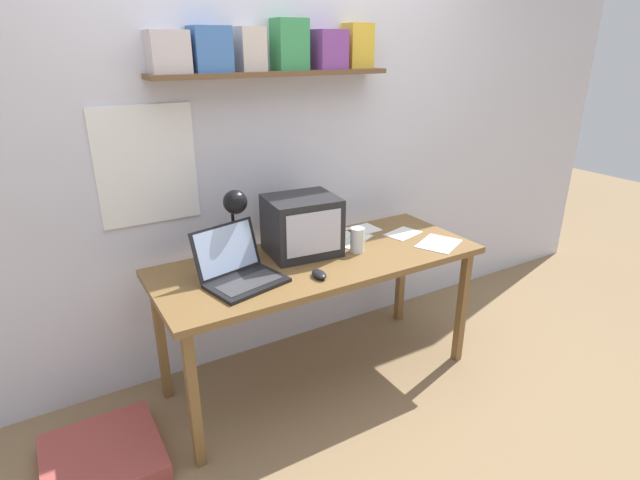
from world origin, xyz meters
name	(u,v)px	position (x,y,z in m)	size (l,w,h in m)	color
ground_plane	(320,376)	(0.00, 0.00, 0.00)	(12.00, 12.00, 0.00)	#8A6E4D
back_wall	(275,134)	(0.00, 0.48, 1.32)	(5.60, 0.24, 2.60)	silver
corner_desk	(320,269)	(0.00, 0.00, 0.68)	(1.72, 0.68, 0.74)	brown
crt_monitor	(302,225)	(-0.04, 0.11, 0.90)	(0.39, 0.34, 0.31)	#232326
laptop	(238,268)	(-0.47, -0.03, 0.81)	(0.41, 0.38, 0.25)	black
desk_lamp	(235,211)	(-0.40, 0.14, 1.03)	(0.13, 0.19, 0.39)	black
juice_glass	(357,241)	(0.21, -0.03, 0.80)	(0.08, 0.08, 0.14)	white
computer_mouse	(319,274)	(-0.12, -0.20, 0.76)	(0.07, 0.11, 0.03)	black
printed_handout	(363,229)	(0.44, 0.23, 0.75)	(0.19, 0.16, 0.00)	white
open_notebook	(403,234)	(0.60, 0.05, 0.75)	(0.23, 0.19, 0.00)	white
loose_paper_near_monitor	(439,244)	(0.67, -0.17, 0.75)	(0.30, 0.28, 0.00)	silver
loose_paper_near_laptop	(350,240)	(0.28, 0.13, 0.75)	(0.31, 0.27, 0.00)	white
floor_cushion	(103,458)	(-1.18, -0.06, 0.04)	(0.50, 0.50, 0.09)	#A74742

